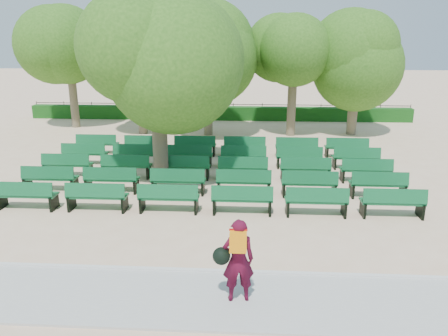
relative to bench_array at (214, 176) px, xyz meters
name	(u,v)px	position (x,y,z in m)	size (l,w,h in m)	color
ground	(192,187)	(-0.75, -1.12, -0.10)	(120.00, 120.00, 0.00)	beige
paving	(149,297)	(-0.75, -8.52, -0.07)	(30.00, 2.20, 0.06)	#B3B4AF
curb	(159,270)	(-0.75, -7.37, -0.05)	(30.00, 0.12, 0.10)	silver
hedge	(218,113)	(-0.75, 12.88, 0.35)	(26.00, 0.70, 0.90)	#164F15
fence	(219,119)	(-0.75, 13.28, -0.10)	(26.00, 0.10, 1.02)	black
tree_line	(214,132)	(-0.75, 8.88, -0.10)	(21.80, 6.80, 7.04)	#386C1D
bench_array	(214,176)	(0.00, 0.00, 0.00)	(2.00, 0.67, 1.25)	#0F5A2E
tree_among	(157,63)	(-2.06, -0.48, 4.50)	(4.93, 4.93, 6.85)	brown
person	(237,259)	(1.19, -8.52, 0.93)	(0.92, 0.58, 1.89)	#45091E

